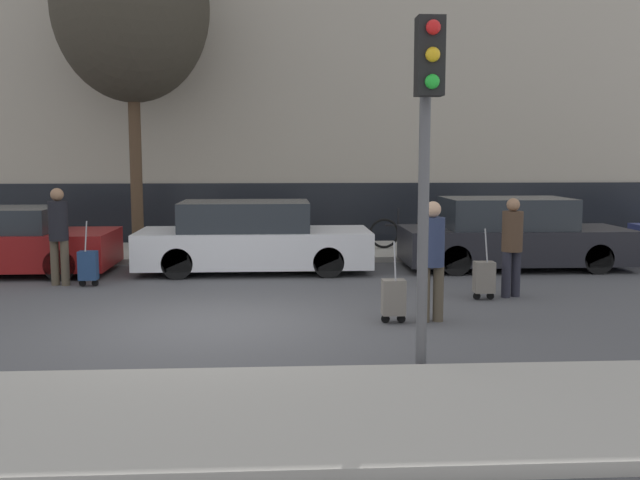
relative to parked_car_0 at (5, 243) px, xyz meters
The scene contains 16 objects.
ground_plane 6.38m from the parked_car_0, 44.56° to the right, with size 80.00×80.00×0.00m, color #4C4C4F.
sidewalk_near 9.38m from the parked_car_0, 61.14° to the right, with size 28.00×2.50×0.12m.
sidewalk_far 5.22m from the parked_car_0, 29.41° to the left, with size 28.00×3.00×0.12m.
building_facade 9.62m from the parked_car_0, 53.57° to the left, with size 28.00×2.81×13.06m.
parked_car_0 is the anchor object (origin of this frame).
parked_car_1 4.85m from the parked_car_0, ahead, with size 4.63×1.83×1.42m.
parked_car_2 10.21m from the parked_car_0, ahead, with size 4.59×1.80×1.47m.
pedestrian_left 2.00m from the parked_car_0, 42.45° to the right, with size 0.34×0.34×1.76m.
trolley_left 2.48m from the parked_car_0, 36.39° to the right, with size 0.34×0.29×1.18m.
pedestrian_center 8.79m from the parked_car_0, 30.94° to the right, with size 0.35×0.34×1.70m.
trolley_center 8.35m from the parked_car_0, 33.21° to the right, with size 0.34×0.29×1.15m.
pedestrian_right 9.66m from the parked_car_0, 17.17° to the right, with size 0.34×0.34×1.64m.
trolley_right 9.24m from the parked_car_0, 19.30° to the right, with size 0.34×0.29×1.17m.
traffic_light 9.94m from the parked_car_0, 44.45° to the right, with size 0.28×0.47×3.74m.
parked_bicycle 8.81m from the parked_car_0, 16.69° to the left, with size 1.77×0.06×0.96m.
bare_tree_near_crossing 6.16m from the parked_car_0, 53.55° to the left, with size 3.58×3.58×7.81m.
Camera 1 is at (0.86, -9.82, 2.34)m, focal length 40.00 mm.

